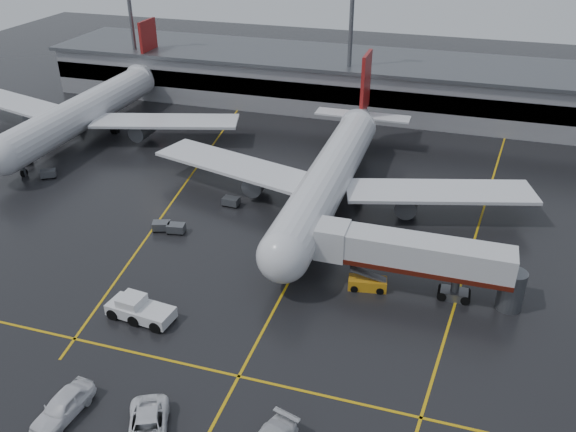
% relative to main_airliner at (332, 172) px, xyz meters
% --- Properties ---
extents(ground, '(220.00, 220.00, 0.00)m').
position_rel_main_airliner_xyz_m(ground, '(0.00, -9.70, -4.21)').
color(ground, black).
rests_on(ground, ground).
extents(apron_line_centre, '(0.25, 90.00, 0.02)m').
position_rel_main_airliner_xyz_m(apron_line_centre, '(0.00, -9.70, -4.20)').
color(apron_line_centre, gold).
rests_on(apron_line_centre, ground).
extents(apron_line_stop, '(60.00, 0.25, 0.02)m').
position_rel_main_airliner_xyz_m(apron_line_stop, '(0.00, -31.70, -4.20)').
color(apron_line_stop, gold).
rests_on(apron_line_stop, ground).
extents(apron_line_left, '(9.99, 69.35, 0.02)m').
position_rel_main_airliner_xyz_m(apron_line_left, '(-20.00, 0.30, -4.20)').
color(apron_line_left, gold).
rests_on(apron_line_left, ground).
extents(apron_line_right, '(7.57, 69.64, 0.02)m').
position_rel_main_airliner_xyz_m(apron_line_right, '(18.00, 0.30, -4.20)').
color(apron_line_right, gold).
rests_on(apron_line_right, ground).
extents(terminal, '(122.00, 19.00, 8.60)m').
position_rel_main_airliner_xyz_m(terminal, '(0.00, 38.23, 0.11)').
color(terminal, gray).
rests_on(terminal, ground).
extents(light_mast_left, '(3.00, 1.20, 25.45)m').
position_rel_main_airliner_xyz_m(light_mast_left, '(-45.00, 32.30, 10.27)').
color(light_mast_left, '#595B60').
rests_on(light_mast_left, ground).
extents(light_mast_mid, '(3.00, 1.20, 25.45)m').
position_rel_main_airliner_xyz_m(light_mast_mid, '(-5.00, 32.30, 10.27)').
color(light_mast_mid, '#595B60').
rests_on(light_mast_mid, ground).
extents(main_airliner, '(48.80, 45.60, 14.10)m').
position_rel_main_airliner_xyz_m(main_airliner, '(0.00, 0.00, 0.00)').
color(main_airliner, silver).
rests_on(main_airliner, ground).
extents(second_airliner, '(48.80, 45.60, 14.10)m').
position_rel_main_airliner_xyz_m(second_airliner, '(-42.00, 12.00, 0.00)').
color(second_airliner, silver).
rests_on(second_airliner, ground).
extents(jet_bridge, '(19.90, 3.40, 6.05)m').
position_rel_main_airliner_xyz_m(jet_bridge, '(11.87, -15.70, -0.28)').
color(jet_bridge, silver).
rests_on(jet_bridge, ground).
extents(pushback_tractor, '(6.49, 3.27, 2.24)m').
position_rel_main_airliner_xyz_m(pushback_tractor, '(-11.47, -27.32, -3.32)').
color(pushback_tractor, silver).
rests_on(pushback_tractor, ground).
extents(belt_loader, '(3.95, 2.25, 2.38)m').
position_rel_main_airliner_xyz_m(belt_loader, '(7.73, -16.60, -3.62)').
color(belt_loader, orange).
rests_on(belt_loader, ground).
extents(service_van_a, '(5.13, 6.76, 1.71)m').
position_rel_main_airliner_xyz_m(service_van_a, '(-4.02, -39.32, -3.36)').
color(service_van_a, white).
rests_on(service_van_a, ground).
extents(service_van_d, '(2.71, 5.71, 1.89)m').
position_rel_main_airliner_xyz_m(service_van_d, '(-11.04, -39.39, -3.27)').
color(service_van_d, white).
rests_on(service_van_d, ground).
extents(baggage_cart_a, '(2.19, 1.62, 1.12)m').
position_rel_main_airliner_xyz_m(baggage_cart_a, '(-15.20, -12.39, -3.58)').
color(baggage_cart_a, '#595B60').
rests_on(baggage_cart_a, ground).
extents(baggage_cart_b, '(2.31, 1.87, 1.12)m').
position_rel_main_airliner_xyz_m(baggage_cart_b, '(-17.05, -12.38, -3.58)').
color(baggage_cart_b, '#595B60').
rests_on(baggage_cart_b, ground).
extents(baggage_cart_c, '(2.07, 1.40, 1.12)m').
position_rel_main_airliner_xyz_m(baggage_cart_c, '(-11.67, -4.37, -3.58)').
color(baggage_cart_c, '#595B60').
rests_on(baggage_cart_c, ground).
extents(baggage_cart_d, '(2.06, 1.40, 1.12)m').
position_rel_main_airliner_xyz_m(baggage_cart_d, '(-44.80, -1.12, -3.58)').
color(baggage_cart_d, '#595B60').
rests_on(baggage_cart_d, ground).
extents(baggage_cart_e, '(2.39, 2.18, 1.12)m').
position_rel_main_airliner_xyz_m(baggage_cart_e, '(-38.49, -4.14, -3.58)').
color(baggage_cart_e, '#595B60').
rests_on(baggage_cart_e, ground).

